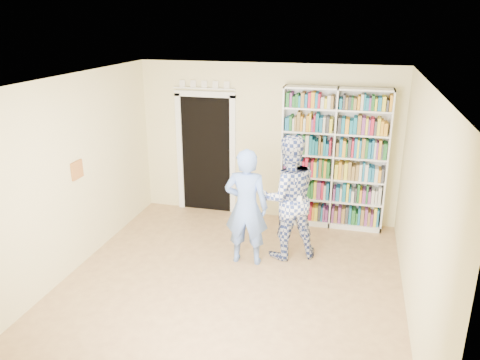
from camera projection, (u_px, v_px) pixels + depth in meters
The scene contains 11 objects.
floor at pixel (229, 287), 6.24m from camera, with size 5.00×5.00×0.00m, color #936947.
ceiling at pixel (227, 82), 5.35m from camera, with size 5.00×5.00×0.00m, color white.
wall_back at pixel (267, 143), 8.08m from camera, with size 4.50×4.50×0.00m, color beige.
wall_left at pixel (68, 178), 6.31m from camera, with size 5.00×5.00×0.00m, color beige.
wall_right at pixel (420, 209), 5.27m from camera, with size 5.00×5.00×0.00m, color beige.
bookshelf at pixel (334, 158), 7.72m from camera, with size 1.72×0.32×2.36m.
doorway at pixel (206, 148), 8.37m from camera, with size 1.10×0.08×2.43m.
wall_art at pixel (77, 170), 6.48m from camera, with size 0.03×0.25×0.25m, color brown.
man_blue at pixel (246, 207), 6.62m from camera, with size 0.63×0.41×1.72m, color #6489DF.
man_plaid at pixel (288, 197), 6.78m from camera, with size 0.90×0.70×1.86m, color navy.
paper_sheet at pixel (295, 204), 6.56m from camera, with size 0.19×0.01×0.27m, color white.
Camera 1 is at (1.47, -5.22, 3.41)m, focal length 35.00 mm.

